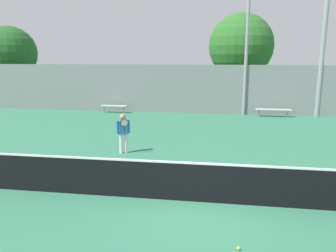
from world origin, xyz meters
name	(u,v)px	position (x,y,z in m)	size (l,w,h in m)	color
ground_plane	(197,202)	(0.00, 0.00, 0.00)	(100.00, 100.00, 0.00)	#337556
tennis_net	(198,182)	(0.00, 0.00, 0.54)	(11.64, 0.09, 1.06)	black
tennis_player	(123,131)	(-3.12, 3.96, 0.87)	(0.52, 0.50, 1.54)	silver
bench_courtside_near	(273,110)	(3.88, 13.03, 0.45)	(2.16, 0.40, 0.49)	silver
bench_adjacent_court	(114,106)	(-6.45, 13.03, 0.44)	(1.72, 0.40, 0.49)	silver
light_pole_near_left	(324,30)	(6.62, 13.70, 5.26)	(0.90, 0.60, 9.43)	#939399
light_pole_far_right	(249,1)	(2.10, 13.58, 7.00)	(0.90, 0.60, 11.43)	#939399
tennis_ball	(238,248)	(0.93, -2.04, 0.03)	(0.07, 0.07, 0.07)	#D1E038
back_fence	(211,90)	(0.00, 13.67, 1.59)	(32.90, 0.06, 3.18)	gray
tree_green_tall	(10,53)	(-16.45, 17.15, 3.99)	(4.25, 4.25, 6.14)	brown
tree_green_broad	(241,46)	(2.11, 19.20, 4.52)	(5.06, 5.06, 7.06)	brown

